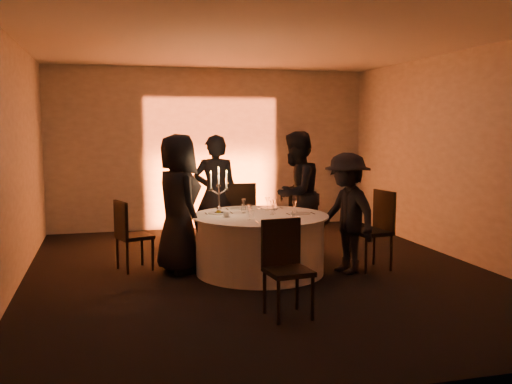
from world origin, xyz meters
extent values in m
plane|color=black|center=(0.00, 0.00, 0.00)|extent=(7.00, 7.00, 0.00)
plane|color=silver|center=(0.00, 0.00, 3.00)|extent=(7.00, 7.00, 0.00)
plane|color=#9F9B94|center=(0.00, 3.50, 1.50)|extent=(7.00, 0.00, 7.00)
plane|color=#9F9B94|center=(0.00, -3.50, 1.50)|extent=(7.00, 0.00, 7.00)
plane|color=#9F9B94|center=(-3.00, 0.00, 1.50)|extent=(0.00, 7.00, 7.00)
plane|color=#9F9B94|center=(3.00, 0.00, 1.50)|extent=(0.00, 7.00, 7.00)
cube|color=black|center=(0.00, 3.20, 0.05)|extent=(0.25, 0.12, 0.10)
cylinder|color=black|center=(0.00, 0.00, 0.01)|extent=(0.60, 0.60, 0.03)
cylinder|color=black|center=(0.00, 0.00, 0.38)|extent=(0.20, 0.20, 0.75)
cylinder|color=silver|center=(0.00, 0.00, 0.38)|extent=(1.68, 1.68, 0.75)
cylinder|color=silver|center=(0.00, 0.00, 0.76)|extent=(1.80, 1.80, 0.02)
cube|color=black|center=(-1.59, 0.57, 0.45)|extent=(0.53, 0.53, 0.05)
cube|color=black|center=(-1.77, 0.51, 0.71)|extent=(0.18, 0.40, 0.47)
cylinder|color=black|center=(-1.36, 0.46, 0.22)|extent=(0.04, 0.04, 0.44)
cylinder|color=black|center=(-1.48, 0.79, 0.22)|extent=(0.04, 0.04, 0.44)
cylinder|color=black|center=(-1.70, 0.34, 0.22)|extent=(0.04, 0.04, 0.44)
cylinder|color=black|center=(-1.82, 0.68, 0.22)|extent=(0.04, 0.04, 0.44)
cube|color=black|center=(0.02, 1.38, 0.51)|extent=(0.47, 0.47, 0.05)
cube|color=black|center=(0.02, 1.17, 0.80)|extent=(0.47, 0.05, 0.54)
cylinder|color=black|center=(0.21, 1.59, 0.25)|extent=(0.04, 0.04, 0.50)
cylinder|color=black|center=(-0.19, 1.58, 0.25)|extent=(0.04, 0.04, 0.50)
cylinder|color=black|center=(0.22, 1.18, 0.25)|extent=(0.04, 0.04, 0.50)
cylinder|color=black|center=(-0.18, 1.18, 0.25)|extent=(0.04, 0.04, 0.50)
cube|color=black|center=(0.82, 1.30, 0.49)|extent=(0.61, 0.61, 0.05)
cube|color=black|center=(0.93, 1.13, 0.76)|extent=(0.40, 0.27, 0.51)
cylinder|color=black|center=(0.88, 1.56, 0.24)|extent=(0.04, 0.04, 0.48)
cylinder|color=black|center=(0.56, 1.36, 0.24)|extent=(0.04, 0.04, 0.48)
cylinder|color=black|center=(1.08, 1.24, 0.24)|extent=(0.04, 0.04, 0.48)
cylinder|color=black|center=(0.76, 1.03, 0.24)|extent=(0.04, 0.04, 0.48)
cube|color=black|center=(1.49, -0.22, 0.51)|extent=(0.53, 0.53, 0.05)
cube|color=black|center=(1.69, -0.19, 0.80)|extent=(0.11, 0.47, 0.53)
cylinder|color=black|center=(1.26, -0.05, 0.25)|extent=(0.04, 0.04, 0.50)
cylinder|color=black|center=(1.32, -0.44, 0.25)|extent=(0.04, 0.04, 0.50)
cylinder|color=black|center=(1.65, 0.01, 0.25)|extent=(0.04, 0.04, 0.50)
cylinder|color=black|center=(1.71, -0.38, 0.25)|extent=(0.04, 0.04, 0.50)
cube|color=black|center=(-0.18, -1.78, 0.47)|extent=(0.47, 0.47, 0.05)
cube|color=black|center=(-0.20, -1.59, 0.74)|extent=(0.43, 0.08, 0.49)
cylinder|color=black|center=(-0.35, -1.98, 0.23)|extent=(0.04, 0.04, 0.46)
cylinder|color=black|center=(0.02, -1.95, 0.23)|extent=(0.04, 0.04, 0.46)
cylinder|color=black|center=(-0.39, -1.62, 0.23)|extent=(0.04, 0.04, 0.46)
cylinder|color=black|center=(-0.02, -1.58, 0.23)|extent=(0.04, 0.04, 0.46)
imported|color=black|center=(-1.03, 0.31, 0.91)|extent=(0.82, 1.02, 1.83)
imported|color=black|center=(-0.35, 1.23, 0.90)|extent=(0.75, 0.60, 1.80)
imported|color=black|center=(0.78, 0.83, 0.93)|extent=(1.14, 1.13, 1.85)
imported|color=black|center=(1.11, -0.28, 0.79)|extent=(0.82, 1.14, 1.58)
cylinder|color=white|center=(-0.50, 0.25, 0.78)|extent=(0.28, 0.28, 0.01)
cube|color=#B4B4B9|center=(-0.67, 0.25, 0.78)|extent=(0.01, 0.17, 0.01)
cube|color=#B4B4B9|center=(-0.33, 0.25, 0.78)|extent=(0.02, 0.17, 0.01)
sphere|color=gold|center=(-0.50, 0.25, 0.82)|extent=(0.07, 0.07, 0.07)
cylinder|color=white|center=(-0.15, 0.57, 0.78)|extent=(0.25, 0.25, 0.01)
cube|color=#B4B4B9|center=(-0.32, 0.57, 0.78)|extent=(0.02, 0.17, 0.01)
cube|color=#B4B4B9|center=(0.02, 0.57, 0.78)|extent=(0.01, 0.17, 0.01)
cylinder|color=white|center=(0.28, 0.53, 0.78)|extent=(0.25, 0.25, 0.01)
cube|color=#B4B4B9|center=(0.11, 0.53, 0.78)|extent=(0.02, 0.17, 0.01)
cube|color=#B4B4B9|center=(0.45, 0.53, 0.78)|extent=(0.02, 0.17, 0.01)
cylinder|color=white|center=(0.54, -0.07, 0.78)|extent=(0.25, 0.25, 0.01)
cube|color=#B4B4B9|center=(0.37, -0.07, 0.78)|extent=(0.02, 0.17, 0.01)
cube|color=#B4B4B9|center=(0.71, -0.07, 0.78)|extent=(0.01, 0.17, 0.01)
cylinder|color=white|center=(-0.02, -0.58, 0.78)|extent=(0.25, 0.25, 0.01)
cube|color=#B4B4B9|center=(-0.19, -0.58, 0.78)|extent=(0.02, 0.17, 0.01)
cube|color=#B4B4B9|center=(0.15, -0.58, 0.78)|extent=(0.02, 0.17, 0.01)
cylinder|color=white|center=(-0.46, -0.06, 0.77)|extent=(0.11, 0.11, 0.01)
cylinder|color=white|center=(-0.46, -0.06, 0.81)|extent=(0.07, 0.07, 0.06)
cylinder|color=silver|center=(-0.50, 0.24, 0.78)|extent=(0.13, 0.13, 0.02)
sphere|color=silver|center=(-0.50, 0.24, 0.84)|extent=(0.07, 0.07, 0.07)
cylinder|color=silver|center=(-0.50, 0.24, 0.96)|extent=(0.03, 0.03, 0.33)
cylinder|color=silver|center=(-0.50, 0.24, 1.15)|extent=(0.05, 0.05, 0.03)
cylinder|color=silver|center=(-0.50, 0.24, 1.26)|extent=(0.02, 0.02, 0.21)
cone|color=#FF9A2D|center=(-0.50, 0.24, 1.38)|extent=(0.02, 0.02, 0.03)
cylinder|color=silver|center=(-0.55, 0.24, 1.06)|extent=(0.12, 0.02, 0.08)
cylinder|color=silver|center=(-0.61, 0.24, 1.10)|extent=(0.05, 0.05, 0.03)
cylinder|color=silver|center=(-0.61, 0.24, 1.21)|extent=(0.02, 0.02, 0.21)
cone|color=#FF9A2D|center=(-0.61, 0.24, 1.34)|extent=(0.02, 0.02, 0.03)
cylinder|color=silver|center=(-0.44, 0.24, 1.06)|extent=(0.12, 0.02, 0.08)
cylinder|color=silver|center=(-0.39, 0.24, 1.10)|extent=(0.05, 0.05, 0.03)
cylinder|color=silver|center=(-0.39, 0.24, 1.21)|extent=(0.02, 0.02, 0.21)
cone|color=#FF9A2D|center=(-0.39, 0.24, 1.34)|extent=(0.02, 0.02, 0.03)
cylinder|color=white|center=(0.16, -0.02, 0.77)|extent=(0.06, 0.06, 0.01)
cylinder|color=white|center=(0.16, -0.02, 0.83)|extent=(0.01, 0.01, 0.10)
cone|color=white|center=(0.16, -0.02, 0.92)|extent=(0.07, 0.07, 0.09)
cylinder|color=white|center=(0.42, -0.16, 0.77)|extent=(0.06, 0.06, 0.01)
cylinder|color=white|center=(0.42, -0.16, 0.83)|extent=(0.01, 0.01, 0.10)
cone|color=white|center=(0.42, -0.16, 0.92)|extent=(0.07, 0.07, 0.09)
cylinder|color=white|center=(0.21, 0.06, 0.77)|extent=(0.06, 0.06, 0.01)
cylinder|color=white|center=(0.21, 0.06, 0.83)|extent=(0.01, 0.01, 0.10)
cone|color=white|center=(0.21, 0.06, 0.92)|extent=(0.07, 0.07, 0.09)
cylinder|color=white|center=(0.19, 0.32, 0.77)|extent=(0.06, 0.06, 0.01)
cylinder|color=white|center=(0.19, 0.32, 0.83)|extent=(0.01, 0.01, 0.10)
cone|color=white|center=(0.19, 0.32, 0.92)|extent=(0.07, 0.07, 0.09)
cylinder|color=white|center=(-0.23, -0.35, 0.77)|extent=(0.06, 0.06, 0.01)
cylinder|color=white|center=(-0.23, -0.35, 0.83)|extent=(0.01, 0.01, 0.10)
cone|color=white|center=(-0.23, -0.35, 0.92)|extent=(0.07, 0.07, 0.09)
cylinder|color=white|center=(-0.17, 0.21, 0.77)|extent=(0.06, 0.06, 0.01)
cylinder|color=white|center=(-0.17, 0.21, 0.83)|extent=(0.01, 0.01, 0.10)
cone|color=white|center=(-0.17, 0.21, 0.92)|extent=(0.07, 0.07, 0.09)
cylinder|color=white|center=(-0.13, 0.38, 0.82)|extent=(0.07, 0.07, 0.09)
cylinder|color=white|center=(0.37, -0.35, 0.82)|extent=(0.07, 0.07, 0.09)
cylinder|color=white|center=(0.31, 0.36, 0.82)|extent=(0.07, 0.07, 0.09)
cylinder|color=white|center=(-0.15, -0.17, 0.82)|extent=(0.07, 0.07, 0.09)
camera|label=1|loc=(-1.93, -7.12, 1.93)|focal=40.00mm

